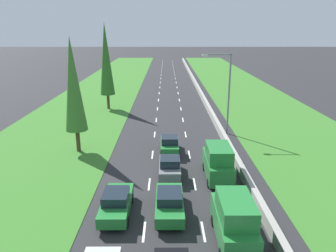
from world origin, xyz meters
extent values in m
plane|color=#28282B|center=(0.00, 60.00, 0.00)|extent=(300.00, 300.00, 0.00)
cube|color=#387528|center=(-12.65, 60.00, 0.02)|extent=(14.00, 140.00, 0.04)
cube|color=#387528|center=(14.35, 60.00, 0.02)|extent=(14.00, 140.00, 0.04)
cube|color=#9E9B93|center=(5.70, 60.00, 0.42)|extent=(0.44, 120.00, 0.85)
cube|color=white|center=(-1.75, 15.00, 0.01)|extent=(0.14, 2.00, 0.01)
cube|color=white|center=(-1.75, 21.00, 0.01)|extent=(0.14, 2.00, 0.01)
cube|color=white|center=(-1.75, 27.00, 0.01)|extent=(0.14, 2.00, 0.01)
cube|color=white|center=(-1.75, 33.00, 0.01)|extent=(0.14, 2.00, 0.01)
cube|color=white|center=(-1.75, 39.00, 0.01)|extent=(0.14, 2.00, 0.01)
cube|color=white|center=(-1.75, 45.00, 0.01)|extent=(0.14, 2.00, 0.01)
cube|color=white|center=(-1.75, 51.00, 0.01)|extent=(0.14, 2.00, 0.01)
cube|color=white|center=(-1.75, 57.00, 0.01)|extent=(0.14, 2.00, 0.01)
cube|color=white|center=(-1.75, 63.00, 0.01)|extent=(0.14, 2.00, 0.01)
cube|color=white|center=(-1.75, 69.00, 0.01)|extent=(0.14, 2.00, 0.01)
cube|color=white|center=(-1.75, 75.00, 0.01)|extent=(0.14, 2.00, 0.01)
cube|color=white|center=(-1.75, 81.00, 0.01)|extent=(0.14, 2.00, 0.01)
cube|color=white|center=(-1.75, 87.00, 0.01)|extent=(0.14, 2.00, 0.01)
cube|color=white|center=(-1.75, 93.00, 0.01)|extent=(0.14, 2.00, 0.01)
cube|color=white|center=(-1.75, 99.00, 0.01)|extent=(0.14, 2.00, 0.01)
cube|color=white|center=(-1.75, 105.00, 0.01)|extent=(0.14, 2.00, 0.01)
cube|color=white|center=(-1.75, 111.00, 0.01)|extent=(0.14, 2.00, 0.01)
cube|color=white|center=(-1.75, 117.00, 0.01)|extent=(0.14, 2.00, 0.01)
cube|color=white|center=(1.75, 15.00, 0.01)|extent=(0.14, 2.00, 0.01)
cube|color=white|center=(1.75, 21.00, 0.01)|extent=(0.14, 2.00, 0.01)
cube|color=white|center=(1.75, 27.00, 0.01)|extent=(0.14, 2.00, 0.01)
cube|color=white|center=(1.75, 33.00, 0.01)|extent=(0.14, 2.00, 0.01)
cube|color=white|center=(1.75, 39.00, 0.01)|extent=(0.14, 2.00, 0.01)
cube|color=white|center=(1.75, 45.00, 0.01)|extent=(0.14, 2.00, 0.01)
cube|color=white|center=(1.75, 51.00, 0.01)|extent=(0.14, 2.00, 0.01)
cube|color=white|center=(1.75, 57.00, 0.01)|extent=(0.14, 2.00, 0.01)
cube|color=white|center=(1.75, 63.00, 0.01)|extent=(0.14, 2.00, 0.01)
cube|color=white|center=(1.75, 69.00, 0.01)|extent=(0.14, 2.00, 0.01)
cube|color=white|center=(1.75, 75.00, 0.01)|extent=(0.14, 2.00, 0.01)
cube|color=white|center=(1.75, 81.00, 0.01)|extent=(0.14, 2.00, 0.01)
cube|color=white|center=(1.75, 87.00, 0.01)|extent=(0.14, 2.00, 0.01)
cube|color=white|center=(1.75, 93.00, 0.01)|extent=(0.14, 2.00, 0.01)
cube|color=white|center=(1.75, 99.00, 0.01)|extent=(0.14, 2.00, 0.01)
cube|color=white|center=(1.75, 105.00, 0.01)|extent=(0.14, 2.00, 0.01)
cube|color=white|center=(1.75, 111.00, 0.01)|extent=(0.14, 2.00, 0.01)
cube|color=white|center=(1.75, 117.00, 0.01)|extent=(0.14, 2.00, 0.01)
cube|color=#237A33|center=(-0.23, 16.95, 0.68)|extent=(1.76, 4.50, 0.72)
cube|color=#19232D|center=(-0.23, 16.80, 1.34)|extent=(1.56, 1.90, 0.60)
cylinder|color=black|center=(-1.03, 18.34, 0.32)|extent=(0.22, 0.64, 0.64)
cylinder|color=black|center=(0.57, 18.34, 0.32)|extent=(0.22, 0.64, 0.64)
cylinder|color=black|center=(-1.03, 15.55, 0.32)|extent=(0.22, 0.64, 0.64)
cylinder|color=black|center=(0.57, 15.55, 0.32)|extent=(0.22, 0.64, 0.64)
cube|color=slate|center=(-0.16, 22.45, 0.70)|extent=(1.68, 3.90, 0.76)
cube|color=#19232D|center=(-0.16, 22.15, 1.40)|extent=(1.52, 1.60, 0.64)
cylinder|color=black|center=(-0.92, 23.66, 0.32)|extent=(0.22, 0.64, 0.64)
cylinder|color=black|center=(0.60, 23.66, 0.32)|extent=(0.22, 0.64, 0.64)
cylinder|color=black|center=(-0.92, 21.24, 0.32)|extent=(0.22, 0.64, 0.64)
cylinder|color=black|center=(0.60, 21.24, 0.32)|extent=(0.22, 0.64, 0.64)
cube|color=#237A33|center=(-0.12, 27.57, 0.70)|extent=(1.68, 3.90, 0.76)
cube|color=#19232D|center=(-0.12, 27.27, 1.40)|extent=(1.52, 1.60, 0.64)
cylinder|color=black|center=(-0.88, 28.77, 0.32)|extent=(0.22, 0.64, 0.64)
cylinder|color=black|center=(0.64, 28.77, 0.32)|extent=(0.22, 0.64, 0.64)
cylinder|color=black|center=(-0.88, 26.36, 0.32)|extent=(0.22, 0.64, 0.64)
cylinder|color=black|center=(0.64, 26.36, 0.32)|extent=(0.22, 0.64, 0.64)
cube|color=#237A33|center=(3.30, 14.14, 1.02)|extent=(1.90, 4.90, 1.40)
cube|color=#237A33|center=(3.30, 13.84, 2.27)|extent=(1.80, 3.10, 1.10)
cylinder|color=black|center=(2.43, 15.66, 0.32)|extent=(0.22, 0.64, 0.64)
cylinder|color=black|center=(4.17, 15.66, 0.32)|extent=(0.22, 0.64, 0.64)
cube|color=#237A33|center=(3.64, 22.08, 1.02)|extent=(1.90, 4.90, 1.40)
cube|color=#237A33|center=(3.64, 21.78, 2.27)|extent=(1.80, 3.10, 1.10)
cylinder|color=black|center=(2.77, 23.60, 0.32)|extent=(0.22, 0.64, 0.64)
cylinder|color=black|center=(4.51, 23.60, 0.32)|extent=(0.22, 0.64, 0.64)
cylinder|color=black|center=(2.77, 20.57, 0.32)|extent=(0.22, 0.64, 0.64)
cylinder|color=black|center=(4.51, 20.57, 0.32)|extent=(0.22, 0.64, 0.64)
cube|color=#237A33|center=(-3.63, 16.95, 0.68)|extent=(1.76, 4.50, 0.72)
cube|color=#19232D|center=(-3.63, 16.80, 1.34)|extent=(1.56, 1.90, 0.60)
cylinder|color=black|center=(-4.43, 18.34, 0.32)|extent=(0.22, 0.64, 0.64)
cylinder|color=black|center=(-2.83, 18.34, 0.32)|extent=(0.22, 0.64, 0.64)
cylinder|color=black|center=(-4.43, 15.55, 0.32)|extent=(0.22, 0.64, 0.64)
cylinder|color=black|center=(-2.83, 15.55, 0.32)|extent=(0.22, 0.64, 0.64)
cylinder|color=#4C3823|center=(-8.97, 27.95, 1.10)|extent=(0.40, 0.40, 2.20)
cone|color=#3D752D|center=(-8.97, 27.95, 6.56)|extent=(2.07, 2.07, 8.73)
cylinder|color=#4C3823|center=(-9.02, 45.10, 1.10)|extent=(0.40, 0.40, 2.20)
cone|color=#2D6623|center=(-9.02, 45.10, 7.30)|extent=(2.11, 2.11, 10.20)
cylinder|color=gray|center=(6.47, 33.36, 4.50)|extent=(0.20, 0.20, 9.00)
cylinder|color=gray|center=(5.07, 33.36, 8.85)|extent=(2.80, 0.12, 0.12)
cube|color=silver|center=(3.67, 33.36, 8.75)|extent=(0.60, 0.28, 0.20)
camera|label=1|loc=(-0.42, -1.19, 11.51)|focal=34.15mm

